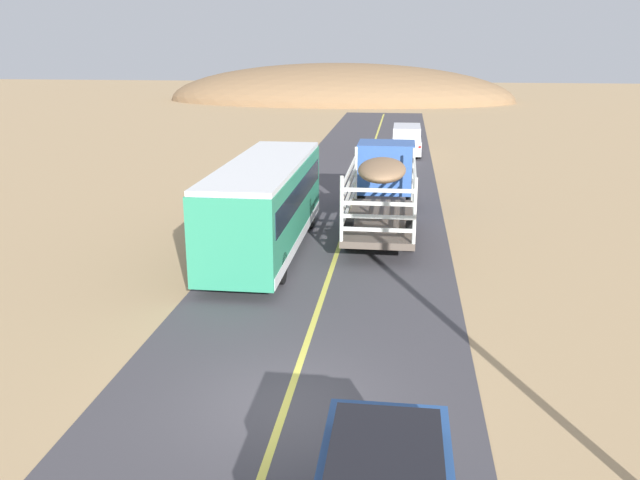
# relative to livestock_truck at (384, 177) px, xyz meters

# --- Properties ---
(ground_plane) EXTENTS (240.00, 240.00, 0.00)m
(ground_plane) POSITION_rel_livestock_truck_xyz_m (-1.45, -15.44, -1.79)
(ground_plane) COLOR tan
(road_surface) EXTENTS (8.00, 120.00, 0.02)m
(road_surface) POSITION_rel_livestock_truck_xyz_m (-1.45, -15.44, -1.78)
(road_surface) COLOR #423F44
(road_surface) RESTS_ON ground
(road_centre_line) EXTENTS (0.16, 117.60, 0.00)m
(road_centre_line) POSITION_rel_livestock_truck_xyz_m (-1.45, -15.44, -1.77)
(road_centre_line) COLOR #D8CC4C
(road_centre_line) RESTS_ON road_surface
(livestock_truck) EXTENTS (2.53, 9.70, 3.02)m
(livestock_truck) POSITION_rel_livestock_truck_xyz_m (0.00, 0.00, 0.00)
(livestock_truck) COLOR #3359A5
(livestock_truck) RESTS_ON road_surface
(bus) EXTENTS (2.54, 10.00, 3.21)m
(bus) POSITION_rel_livestock_truck_xyz_m (-3.98, -5.17, -0.04)
(bus) COLOR #2D8C66
(bus) RESTS_ON road_surface
(car_far) EXTENTS (1.90, 4.62, 1.93)m
(car_far) POSITION_rel_livestock_truck_xyz_m (0.93, 16.87, -0.70)
(car_far) COLOR silver
(car_far) RESTS_ON road_surface
(distant_hill) EXTENTS (44.69, 22.70, 9.51)m
(distant_hill) POSITION_rel_livestock_truck_xyz_m (-7.78, 59.91, -1.79)
(distant_hill) COLOR olive
(distant_hill) RESTS_ON ground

